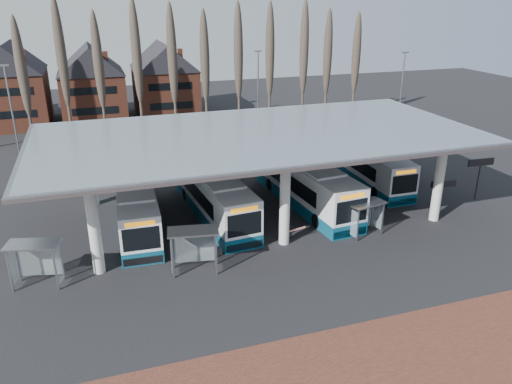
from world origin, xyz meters
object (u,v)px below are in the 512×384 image
object	(u,v)px
shelter_0	(35,254)
shelter_1	(193,241)
bus_0	(136,205)
bus_1	(213,195)
bus_3	(366,164)
shelter_2	(365,211)
bus_2	(305,184)

from	to	relation	value
shelter_0	shelter_1	world-z (taller)	shelter_1
bus_0	bus_1	size ratio (longest dim) A/B	0.96
bus_3	shelter_1	distance (m)	20.74
shelter_1	shelter_2	world-z (taller)	shelter_1
bus_3	shelter_1	size ratio (longest dim) A/B	3.81
bus_0	shelter_2	bearing A→B (deg)	-21.07
bus_1	shelter_2	distance (m)	11.24
bus_1	bus_0	bearing A→B (deg)	175.92
bus_0	bus_3	distance (m)	20.65
shelter_2	bus_0	bearing A→B (deg)	144.19
bus_2	bus_3	size ratio (longest dim) A/B	1.09
bus_1	shelter_2	xyz separation A→B (m)	(9.13, -6.55, 0.13)
bus_0	shelter_2	size ratio (longest dim) A/B	4.28
shelter_2	bus_2	bearing A→B (deg)	92.97
bus_1	shelter_0	world-z (taller)	bus_1
bus_1	shelter_2	bearing A→B (deg)	-40.38
bus_2	shelter_2	bearing A→B (deg)	-79.84
bus_0	bus_1	distance (m)	5.73
shelter_0	shelter_1	xyz separation A→B (m)	(8.87, -1.28, 0.05)
shelter_1	shelter_2	distance (m)	12.27
bus_0	bus_3	world-z (taller)	bus_3
bus_2	shelter_0	size ratio (longest dim) A/B	4.17
bus_0	shelter_2	world-z (taller)	bus_0
bus_0	bus_2	bearing A→B (deg)	1.94
bus_1	bus_3	xyz separation A→B (m)	(14.69, 3.00, -0.05)
bus_0	bus_3	xyz separation A→B (m)	(20.42, 3.07, 0.00)
bus_1	bus_2	world-z (taller)	bus_2
bus_3	shelter_2	world-z (taller)	bus_3
shelter_0	shelter_2	distance (m)	21.09
shelter_0	shelter_1	size ratio (longest dim) A/B	1.00
bus_1	shelter_2	size ratio (longest dim) A/B	4.46
bus_3	bus_0	bearing A→B (deg)	-170.78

